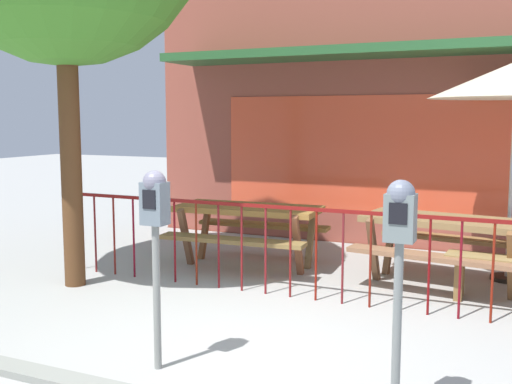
% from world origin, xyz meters
% --- Properties ---
extents(ground, '(40.00, 40.00, 0.00)m').
position_xyz_m(ground, '(0.00, 0.00, 0.00)').
color(ground, '#A3A49F').
extents(pub_storefront, '(7.07, 1.49, 5.47)m').
position_xyz_m(pub_storefront, '(0.00, 4.86, 2.72)').
color(pub_storefront, '#602C1D').
rests_on(pub_storefront, ground).
extents(patio_fence_front, '(5.96, 0.04, 0.97)m').
position_xyz_m(patio_fence_front, '(-0.00, 1.69, 0.66)').
color(patio_fence_front, maroon).
rests_on(patio_fence_front, ground).
extents(picnic_table_left, '(1.88, 1.47, 0.79)m').
position_xyz_m(picnic_table_left, '(-1.11, 2.71, 0.61)').
color(picnic_table_left, olive).
rests_on(picnic_table_left, ground).
extents(picnic_table_right, '(1.96, 1.58, 0.79)m').
position_xyz_m(picnic_table_right, '(1.28, 2.80, 0.61)').
color(picnic_table_right, olive).
rests_on(picnic_table_right, ground).
extents(parking_meter_near, '(0.18, 0.17, 1.52)m').
position_xyz_m(parking_meter_near, '(1.40, -0.49, 1.17)').
color(parking_meter_near, slate).
rests_on(parking_meter_near, ground).
extents(parking_meter_far, '(0.18, 0.17, 1.50)m').
position_xyz_m(parking_meter_far, '(-0.39, -0.44, 1.16)').
color(parking_meter_far, gray).
rests_on(parking_meter_far, ground).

